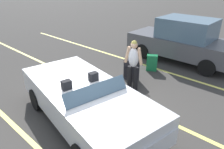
{
  "coord_description": "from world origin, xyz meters",
  "views": [
    {
      "loc": [
        3.41,
        -2.81,
        3.35
      ],
      "look_at": [
        -0.29,
        1.28,
        0.75
      ],
      "focal_mm": 33.68,
      "sensor_mm": 36.0,
      "label": 1
    }
  ],
  "objects_px": {
    "convertible_car": "(90,104)",
    "parked_sedan_near": "(184,41)",
    "suitcase_medium_bright": "(152,63)",
    "traveler_person": "(133,63)",
    "suitcase_large_black": "(131,70)"
  },
  "relations": [
    {
      "from": "convertible_car",
      "to": "parked_sedan_near",
      "type": "bearing_deg",
      "value": 104.1
    },
    {
      "from": "suitcase_medium_bright",
      "to": "traveler_person",
      "type": "xyz_separation_m",
      "value": [
        0.41,
        -1.77,
        0.62
      ]
    },
    {
      "from": "convertible_car",
      "to": "traveler_person",
      "type": "distance_m",
      "value": 2.1
    },
    {
      "from": "convertible_car",
      "to": "traveler_person",
      "type": "relative_size",
      "value": 2.66
    },
    {
      "from": "traveler_person",
      "to": "convertible_car",
      "type": "bearing_deg",
      "value": -8.35
    },
    {
      "from": "traveler_person",
      "to": "parked_sedan_near",
      "type": "distance_m",
      "value": 3.52
    },
    {
      "from": "convertible_car",
      "to": "parked_sedan_near",
      "type": "distance_m",
      "value": 5.59
    },
    {
      "from": "parked_sedan_near",
      "to": "traveler_person",
      "type": "bearing_deg",
      "value": 89.78
    },
    {
      "from": "convertible_car",
      "to": "suitcase_large_black",
      "type": "bearing_deg",
      "value": 117.46
    },
    {
      "from": "traveler_person",
      "to": "parked_sedan_near",
      "type": "relative_size",
      "value": 0.37
    },
    {
      "from": "convertible_car",
      "to": "suitcase_medium_bright",
      "type": "distance_m",
      "value": 3.9
    },
    {
      "from": "convertible_car",
      "to": "suitcase_medium_bright",
      "type": "relative_size",
      "value": 7.08
    },
    {
      "from": "convertible_car",
      "to": "traveler_person",
      "type": "height_order",
      "value": "traveler_person"
    },
    {
      "from": "suitcase_large_black",
      "to": "convertible_car",
      "type": "bearing_deg",
      "value": 16.13
    },
    {
      "from": "suitcase_large_black",
      "to": "suitcase_medium_bright",
      "type": "distance_m",
      "value": 1.19
    }
  ]
}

